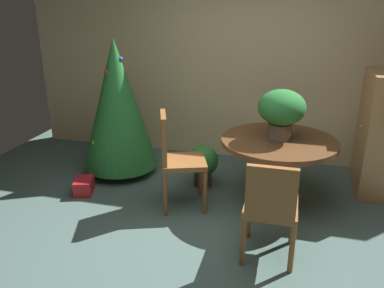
{
  "coord_description": "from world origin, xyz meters",
  "views": [
    {
      "loc": [
        0.56,
        -2.8,
        2.02
      ],
      "look_at": [
        -0.32,
        0.56,
        0.73
      ],
      "focal_mm": 36.13,
      "sensor_mm": 36.0,
      "label": 1
    }
  ],
  "objects_px": {
    "round_dining_table": "(278,153)",
    "wooden_chair_left": "(176,156)",
    "gift_box_red": "(84,186)",
    "wooden_chair_near": "(271,206)",
    "potted_plant": "(203,163)",
    "holiday_tree": "(117,104)",
    "wooden_cabinet": "(382,134)",
    "flower_vase": "(282,110)"
  },
  "relations": [
    {
      "from": "wooden_chair_left",
      "to": "wooden_chair_near",
      "type": "distance_m",
      "value": 1.19
    },
    {
      "from": "potted_plant",
      "to": "holiday_tree",
      "type": "bearing_deg",
      "value": 174.15
    },
    {
      "from": "holiday_tree",
      "to": "potted_plant",
      "type": "relative_size",
      "value": 3.39
    },
    {
      "from": "gift_box_red",
      "to": "wooden_chair_near",
      "type": "bearing_deg",
      "value": -18.12
    },
    {
      "from": "wooden_chair_left",
      "to": "potted_plant",
      "type": "distance_m",
      "value": 0.63
    },
    {
      "from": "wooden_chair_left",
      "to": "gift_box_red",
      "type": "distance_m",
      "value": 1.18
    },
    {
      "from": "wooden_chair_near",
      "to": "potted_plant",
      "type": "height_order",
      "value": "wooden_chair_near"
    },
    {
      "from": "round_dining_table",
      "to": "holiday_tree",
      "type": "distance_m",
      "value": 1.95
    },
    {
      "from": "round_dining_table",
      "to": "potted_plant",
      "type": "bearing_deg",
      "value": 168.01
    },
    {
      "from": "holiday_tree",
      "to": "wooden_cabinet",
      "type": "height_order",
      "value": "holiday_tree"
    },
    {
      "from": "wooden_chair_near",
      "to": "potted_plant",
      "type": "distance_m",
      "value": 1.48
    },
    {
      "from": "wooden_chair_near",
      "to": "potted_plant",
      "type": "xyz_separation_m",
      "value": [
        -0.83,
        1.2,
        -0.22
      ]
    },
    {
      "from": "gift_box_red",
      "to": "round_dining_table",
      "type": "bearing_deg",
      "value": 9.5
    },
    {
      "from": "gift_box_red",
      "to": "wooden_cabinet",
      "type": "distance_m",
      "value": 3.32
    },
    {
      "from": "wooden_chair_left",
      "to": "holiday_tree",
      "type": "bearing_deg",
      "value": 144.72
    },
    {
      "from": "wooden_chair_near",
      "to": "potted_plant",
      "type": "bearing_deg",
      "value": 124.66
    },
    {
      "from": "holiday_tree",
      "to": "gift_box_red",
      "type": "bearing_deg",
      "value": -104.71
    },
    {
      "from": "flower_vase",
      "to": "wooden_chair_left",
      "type": "distance_m",
      "value": 1.15
    },
    {
      "from": "flower_vase",
      "to": "wooden_chair_near",
      "type": "relative_size",
      "value": 0.57
    },
    {
      "from": "flower_vase",
      "to": "wooden_chair_left",
      "type": "bearing_deg",
      "value": -159.28
    },
    {
      "from": "round_dining_table",
      "to": "holiday_tree",
      "type": "bearing_deg",
      "value": 171.45
    },
    {
      "from": "wooden_chair_left",
      "to": "potted_plant",
      "type": "bearing_deg",
      "value": 73.4
    },
    {
      "from": "gift_box_red",
      "to": "holiday_tree",
      "type": "bearing_deg",
      "value": 75.29
    },
    {
      "from": "holiday_tree",
      "to": "potted_plant",
      "type": "bearing_deg",
      "value": -5.85
    },
    {
      "from": "round_dining_table",
      "to": "holiday_tree",
      "type": "relative_size",
      "value": 0.71
    },
    {
      "from": "round_dining_table",
      "to": "holiday_tree",
      "type": "xyz_separation_m",
      "value": [
        -1.91,
        0.29,
        0.32
      ]
    },
    {
      "from": "wooden_cabinet",
      "to": "potted_plant",
      "type": "xyz_separation_m",
      "value": [
        -1.9,
        -0.38,
        -0.39
      ]
    },
    {
      "from": "round_dining_table",
      "to": "wooden_chair_left",
      "type": "bearing_deg",
      "value": -160.0
    },
    {
      "from": "round_dining_table",
      "to": "gift_box_red",
      "type": "bearing_deg",
      "value": -170.5
    },
    {
      "from": "potted_plant",
      "to": "wooden_cabinet",
      "type": "bearing_deg",
      "value": 11.29
    },
    {
      "from": "round_dining_table",
      "to": "potted_plant",
      "type": "xyz_separation_m",
      "value": [
        -0.83,
        0.18,
        -0.27
      ]
    },
    {
      "from": "round_dining_table",
      "to": "wooden_chair_left",
      "type": "relative_size",
      "value": 1.17
    },
    {
      "from": "round_dining_table",
      "to": "gift_box_red",
      "type": "xyz_separation_m",
      "value": [
        -2.07,
        -0.35,
        -0.47
      ]
    },
    {
      "from": "flower_vase",
      "to": "potted_plant",
      "type": "height_order",
      "value": "flower_vase"
    },
    {
      "from": "flower_vase",
      "to": "wooden_chair_near",
      "type": "bearing_deg",
      "value": -89.96
    },
    {
      "from": "wooden_chair_left",
      "to": "wooden_cabinet",
      "type": "relative_size",
      "value": 0.75
    },
    {
      "from": "gift_box_red",
      "to": "wooden_cabinet",
      "type": "height_order",
      "value": "wooden_cabinet"
    },
    {
      "from": "flower_vase",
      "to": "wooden_cabinet",
      "type": "xyz_separation_m",
      "value": [
        1.07,
        0.54,
        -0.34
      ]
    },
    {
      "from": "wooden_cabinet",
      "to": "wooden_chair_near",
      "type": "bearing_deg",
      "value": -124.02
    },
    {
      "from": "wooden_chair_left",
      "to": "gift_box_red",
      "type": "relative_size",
      "value": 3.1
    },
    {
      "from": "flower_vase",
      "to": "potted_plant",
      "type": "bearing_deg",
      "value": 168.91
    },
    {
      "from": "wooden_chair_left",
      "to": "wooden_cabinet",
      "type": "xyz_separation_m",
      "value": [
        2.06,
        0.92,
        0.11
      ]
    }
  ]
}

